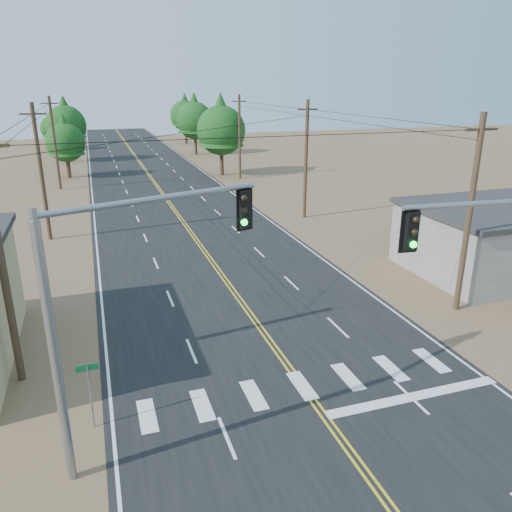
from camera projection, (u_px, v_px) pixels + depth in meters
name	position (u px, v px, depth m)	size (l,w,h in m)	color
road	(192.00, 234.00, 39.30)	(15.00, 200.00, 0.02)	black
utility_pole_left_near	(1.00, 259.00, 18.37)	(1.80, 0.30, 10.00)	#4C3826
utility_pole_left_mid	(41.00, 172.00, 36.31)	(1.80, 0.30, 10.00)	#4C3826
utility_pole_left_far	(55.00, 143.00, 54.25)	(1.80, 0.30, 10.00)	#4C3826
utility_pole_right_near	(469.00, 214.00, 24.58)	(1.80, 0.30, 10.00)	#4C3826
utility_pole_right_mid	(306.00, 159.00, 42.52)	(1.80, 0.30, 10.00)	#4C3826
utility_pole_right_far	(240.00, 136.00, 60.47)	(1.80, 0.30, 10.00)	#4C3826
signal_mast_left	(118.00, 290.00, 14.29)	(6.58, 2.38, 8.35)	gray
street_sign	(89.00, 386.00, 16.72)	(0.73, 0.06, 2.46)	gray
tree_left_near	(65.00, 139.00, 61.12)	(4.72, 4.72, 7.87)	#3F2D1E
tree_left_mid	(65.00, 121.00, 73.56)	(5.81, 5.81, 9.68)	#3F2D1E
tree_left_far	(52.00, 126.00, 86.76)	(4.10, 4.10, 6.83)	#3F2D1E
tree_right_near	(221.00, 125.00, 62.46)	(6.13, 6.13, 10.22)	#3F2D1E
tree_right_mid	(195.00, 117.00, 81.21)	(5.96, 5.96, 9.94)	#3F2D1E
tree_right_far	(185.00, 113.00, 96.14)	(5.75, 5.75, 9.59)	#3F2D1E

